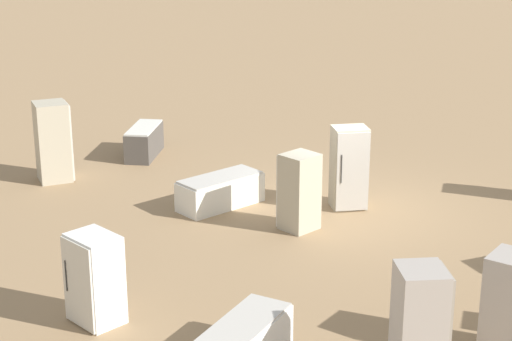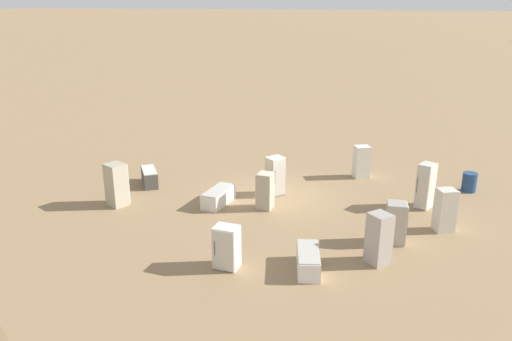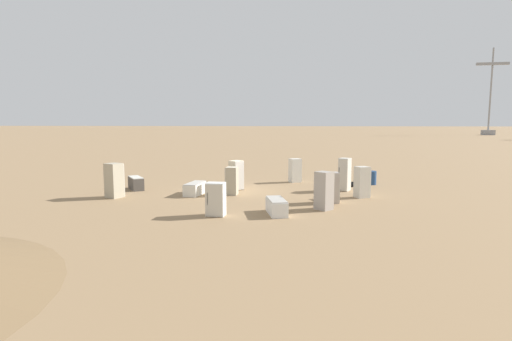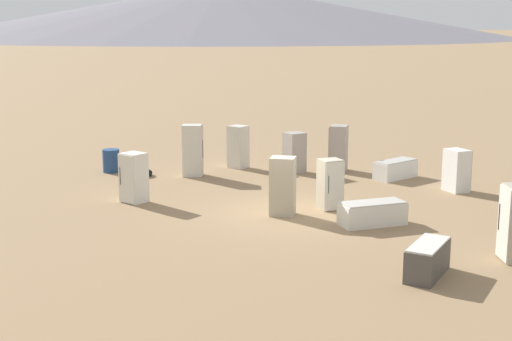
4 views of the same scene
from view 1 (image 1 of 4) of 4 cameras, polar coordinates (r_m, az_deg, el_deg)
ground_plane at (r=17.93m, az=5.88°, el=-2.55°), size 1000.00×1000.00×0.00m
discarded_fridge_0 at (r=21.47m, az=-7.47°, el=1.93°), size 1.48×1.61×0.75m
discarded_fridge_2 at (r=17.89m, az=-2.39°, el=-1.40°), size 0.81×1.87×0.66m
discarded_fridge_4 at (r=19.89m, az=-13.36°, el=1.89°), size 0.95×0.95×1.82m
discarded_fridge_6 at (r=13.27m, az=-10.72°, el=-7.12°), size 0.79×0.66×1.42m
discarded_fridge_7 at (r=17.75m, az=6.24°, el=0.18°), size 0.89×0.91×1.73m
discarded_fridge_9 at (r=16.58m, az=2.88°, el=-1.42°), size 0.65×0.65×1.53m
discarded_fridge_10 at (r=12.68m, az=16.69°, el=-8.63°), size 0.81×0.79×1.51m
discarded_fridge_11 at (r=11.51m, az=10.86°, el=-10.37°), size 0.92×0.92×1.74m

